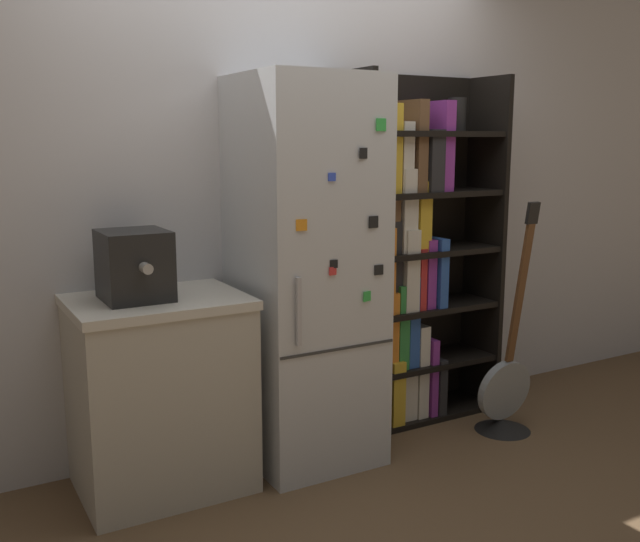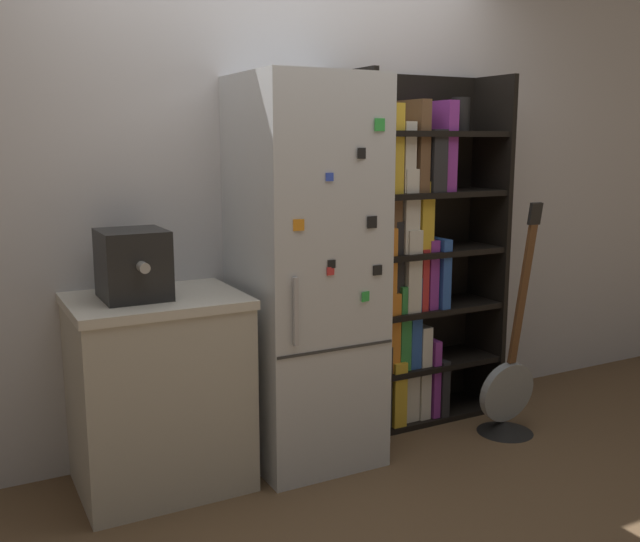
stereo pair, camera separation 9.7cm
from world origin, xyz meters
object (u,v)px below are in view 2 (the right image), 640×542
(espresso_machine, at_px, (133,264))
(refrigerator, at_px, (305,273))
(guitar, at_px, (507,401))
(bookshelf, at_px, (405,267))

(espresso_machine, bearing_deg, refrigerator, -2.26)
(refrigerator, height_order, guitar, refrigerator)
(refrigerator, relative_size, bookshelf, 0.97)
(bookshelf, xyz_separation_m, espresso_machine, (-1.50, -0.13, 0.16))
(refrigerator, relative_size, espresso_machine, 5.17)
(espresso_machine, xyz_separation_m, guitar, (1.88, -0.31, -0.85))
(bookshelf, bearing_deg, guitar, -49.01)
(espresso_machine, bearing_deg, guitar, -9.28)
(refrigerator, distance_m, espresso_machine, 0.82)
(bookshelf, relative_size, guitar, 1.52)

